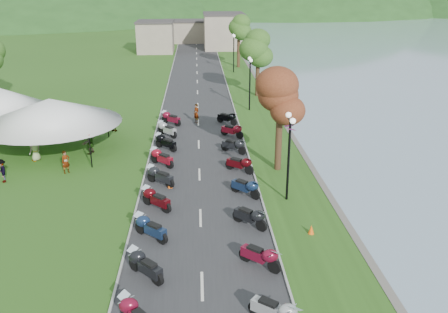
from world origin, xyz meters
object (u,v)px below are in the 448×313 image
object	(u,v)px
vendor_tent_main	(52,126)
pedestrian_c	(4,182)
pedestrian_b	(84,126)
pedestrian_a	(67,173)

from	to	relation	value
vendor_tent_main	pedestrian_c	distance (m)	6.13
pedestrian_b	pedestrian_c	bearing A→B (deg)	79.09
pedestrian_b	pedestrian_a	bearing A→B (deg)	96.82
pedestrian_b	pedestrian_c	xyz separation A→B (m)	(-2.36, -11.97, 0.00)
vendor_tent_main	pedestrian_b	distance (m)	6.77
pedestrian_a	pedestrian_c	world-z (taller)	pedestrian_a
pedestrian_b	pedestrian_c	world-z (taller)	pedestrian_b
vendor_tent_main	pedestrian_c	world-z (taller)	vendor_tent_main
vendor_tent_main	pedestrian_a	size ratio (longest dim) A/B	4.36
vendor_tent_main	pedestrian_c	xyz separation A→B (m)	(-1.71, -5.54, -2.00)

